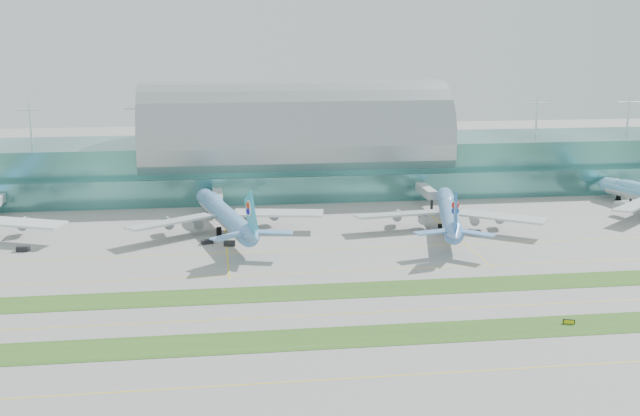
{
  "coord_description": "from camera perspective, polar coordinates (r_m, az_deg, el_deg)",
  "views": [
    {
      "loc": [
        -32.63,
        -183.45,
        63.42
      ],
      "look_at": [
        0.0,
        55.0,
        9.0
      ],
      "focal_mm": 45.0,
      "sensor_mm": 36.0,
      "label": 1
    }
  ],
  "objects": [
    {
      "name": "taxiline_d",
      "position": [
        234.55,
        0.5,
        -2.95
      ],
      "size": [
        420.0,
        0.35,
        0.01
      ],
      "primitive_type": "cube",
      "color": "yellow",
      "rests_on": "ground"
    },
    {
      "name": "grass_strip_near",
      "position": [
        171.01,
        3.82,
        -9.04
      ],
      "size": [
        420.0,
        12.0,
        0.08
      ],
      "primitive_type": "cube",
      "color": "#2D591E",
      "rests_on": "ground"
    },
    {
      "name": "gse_f",
      "position": [
        255.71,
        10.99,
        -1.71
      ],
      "size": [
        3.54,
        2.02,
        1.27
      ],
      "primitive_type": "cube",
      "rotation": [
        0.0,
        0.0,
        0.1
      ],
      "color": "black",
      "rests_on": "ground"
    },
    {
      "name": "gse_b",
      "position": [
        247.72,
        -20.36,
        -2.73
      ],
      "size": [
        3.71,
        2.24,
        1.5
      ],
      "primitive_type": "cube",
      "rotation": [
        0.0,
        0.0,
        -0.08
      ],
      "color": "black",
      "rests_on": "ground"
    },
    {
      "name": "airliner_c",
      "position": [
        258.77,
        9.15,
        -0.28
      ],
      "size": [
        58.89,
        67.94,
        18.93
      ],
      "rotation": [
        0.0,
        0.0,
        -0.24
      ],
      "color": "#6396DA",
      "rests_on": "ground"
    },
    {
      "name": "gse_e",
      "position": [
        253.14,
        9.44,
        -1.76
      ],
      "size": [
        3.9,
        2.49,
        1.56
      ],
      "primitive_type": "cube",
      "rotation": [
        0.0,
        0.0,
        0.11
      ],
      "color": "orange",
      "rests_on": "ground"
    },
    {
      "name": "taxiline_c",
      "position": [
        213.7,
        1.35,
        -4.52
      ],
      "size": [
        420.0,
        0.35,
        0.01
      ],
      "primitive_type": "cube",
      "color": "yellow",
      "rests_on": "ground"
    },
    {
      "name": "taxiline_a",
      "position": [
        153.07,
        5.35,
        -11.79
      ],
      "size": [
        420.0,
        0.35,
        0.01
      ],
      "primitive_type": "cube",
      "color": "yellow",
      "rests_on": "ground"
    },
    {
      "name": "grass_strip_far",
      "position": [
        198.67,
        2.08,
        -5.87
      ],
      "size": [
        420.0,
        12.0,
        0.08
      ],
      "primitive_type": "cube",
      "color": "#2D591E",
      "rests_on": "ground"
    },
    {
      "name": "taxiline_b",
      "position": [
        183.84,
        2.94,
        -7.45
      ],
      "size": [
        420.0,
        0.35,
        0.01
      ],
      "primitive_type": "cube",
      "color": "yellow",
      "rests_on": "ground"
    },
    {
      "name": "terminal",
      "position": [
        317.77,
        -1.81,
        3.83
      ],
      "size": [
        340.0,
        69.1,
        36.0
      ],
      "color": "#3D7A75",
      "rests_on": "ground"
    },
    {
      "name": "gse_d",
      "position": [
        242.54,
        -8.02,
        -2.39
      ],
      "size": [
        3.79,
        2.81,
        1.24
      ],
      "primitive_type": "cube",
      "rotation": [
        0.0,
        0.0,
        0.33
      ],
      "color": "black",
      "rests_on": "ground"
    },
    {
      "name": "ground",
      "position": [
        196.82,
        2.18,
        -6.07
      ],
      "size": [
        700.0,
        700.0,
        0.0
      ],
      "primitive_type": "plane",
      "color": "gray",
      "rests_on": "ground"
    },
    {
      "name": "airliner_b",
      "position": [
        253.87,
        -6.81,
        -0.4
      ],
      "size": [
        61.85,
        71.22,
        19.78
      ],
      "rotation": [
        0.0,
        0.0,
        0.22
      ],
      "color": "#5F97D1",
      "rests_on": "ground"
    },
    {
      "name": "taxiway_sign_east",
      "position": [
        184.99,
        17.28,
        -7.73
      ],
      "size": [
        2.49,
        1.05,
        1.08
      ],
      "rotation": [
        0.0,
        0.0,
        -0.33
      ],
      "color": "black",
      "rests_on": "ground"
    },
    {
      "name": "gse_c",
      "position": [
        239.32,
        -6.45,
        -2.51
      ],
      "size": [
        3.53,
        1.94,
        1.57
      ],
      "primitive_type": "cube",
      "rotation": [
        0.0,
        0.0,
        -0.13
      ],
      "color": "black",
      "rests_on": "ground"
    }
  ]
}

